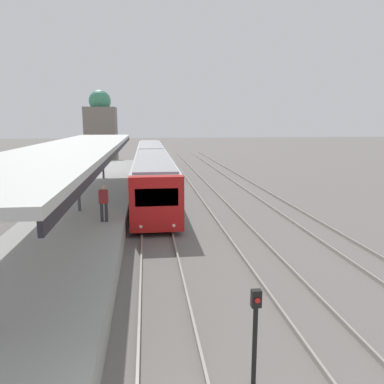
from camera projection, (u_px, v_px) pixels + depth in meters
name	position (u px, v px, depth m)	size (l,w,h in m)	color
platform_canopy	(77.00, 147.00, 18.28)	(4.00, 27.66, 3.33)	beige
person_on_platform	(104.00, 201.00, 16.70)	(0.40, 0.22, 1.66)	#2D2D33
train_near	(152.00, 164.00, 32.66)	(2.56, 31.75, 2.99)	red
signal_post_near	(255.00, 328.00, 7.52)	(0.20, 0.21, 2.09)	black
distant_domed_building	(101.00, 129.00, 49.29)	(4.00, 4.00, 9.36)	slate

